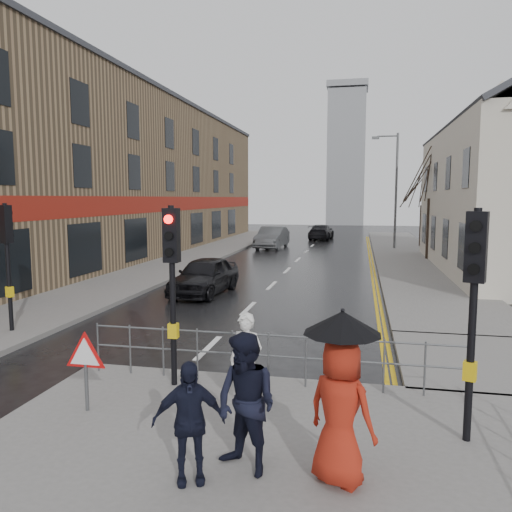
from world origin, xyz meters
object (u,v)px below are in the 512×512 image
at_px(pedestrian_b, 246,404).
at_px(car_parked, 204,276).
at_px(car_mid, 272,238).
at_px(pedestrian_a, 246,361).
at_px(pedestrian_d, 189,422).
at_px(pedestrian_with_umbrella, 341,393).

xyz_separation_m(pedestrian_b, car_parked, (-4.42, 12.10, -0.34)).
relative_size(pedestrian_b, car_mid, 0.38).
relative_size(pedestrian_a, pedestrian_d, 1.05).
distance_m(pedestrian_b, pedestrian_with_umbrella, 1.22).
bearing_deg(car_mid, pedestrian_b, -77.30).
relative_size(pedestrian_a, pedestrian_b, 0.89).
height_order(car_parked, car_mid, car_mid).
relative_size(pedestrian_with_umbrella, car_mid, 0.45).
height_order(pedestrian_b, pedestrian_with_umbrella, pedestrian_with_umbrella).
height_order(pedestrian_a, pedestrian_with_umbrella, pedestrian_with_umbrella).
bearing_deg(pedestrian_a, car_parked, 125.45).
xyz_separation_m(pedestrian_b, pedestrian_with_umbrella, (1.19, -0.00, 0.24)).
distance_m(pedestrian_a, pedestrian_d, 2.32).
bearing_deg(pedestrian_d, car_parked, 85.28).
bearing_deg(pedestrian_with_umbrella, pedestrian_a, 130.01).
relative_size(pedestrian_d, car_parked, 0.37).
height_order(pedestrian_with_umbrella, car_mid, pedestrian_with_umbrella).
bearing_deg(pedestrian_b, car_mid, 128.31).
bearing_deg(pedestrian_with_umbrella, car_parked, 114.89).
xyz_separation_m(pedestrian_a, pedestrian_with_umbrella, (1.64, -1.96, 0.35)).
distance_m(pedestrian_a, pedestrian_with_umbrella, 2.58).
bearing_deg(car_parked, pedestrian_a, -63.90).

